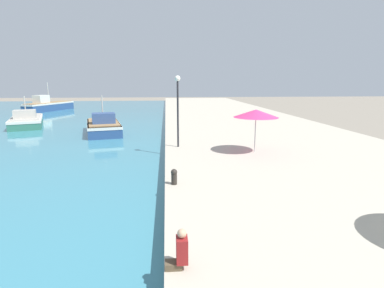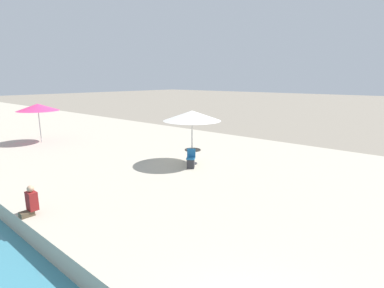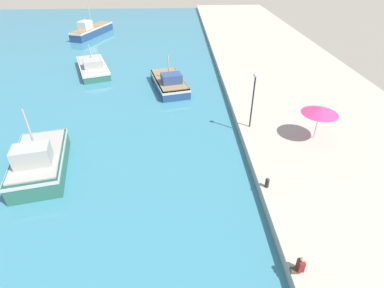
# 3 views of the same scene
# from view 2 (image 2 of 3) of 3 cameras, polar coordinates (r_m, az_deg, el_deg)

# --- Properties ---
(cafe_umbrella_pink) EXTENTS (2.83, 2.83, 2.66)m
(cafe_umbrella_pink) POSITION_cam_2_polar(r_m,az_deg,el_deg) (14.64, -0.00, 5.41)
(cafe_umbrella_pink) COLOR #B7B7B7
(cafe_umbrella_pink) RESTS_ON quay_promenade
(cafe_umbrella_white) EXTENTS (2.65, 2.65, 2.58)m
(cafe_umbrella_white) POSITION_cam_2_polar(r_m,az_deg,el_deg) (22.24, -27.30, 6.23)
(cafe_umbrella_white) COLOR #B7B7B7
(cafe_umbrella_white) RESTS_ON quay_promenade
(cafe_table) EXTENTS (0.80, 0.80, 0.74)m
(cafe_table) POSITION_cam_2_polar(r_m,az_deg,el_deg) (14.91, 0.15, -1.82)
(cafe_table) COLOR #333338
(cafe_table) RESTS_ON quay_promenade
(cafe_chair_left) EXTENTS (0.58, 0.57, 0.91)m
(cafe_chair_left) POSITION_cam_2_polar(r_m,az_deg,el_deg) (14.27, -0.23, -3.33)
(cafe_chair_left) COLOR #2D2D33
(cafe_chair_left) RESTS_ON quay_promenade
(person_at_quay) EXTENTS (0.52, 0.36, 0.96)m
(person_at_quay) POSITION_cam_2_polar(r_m,az_deg,el_deg) (10.72, -28.39, -9.73)
(person_at_quay) COLOR brown
(person_at_quay) RESTS_ON quay_promenade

